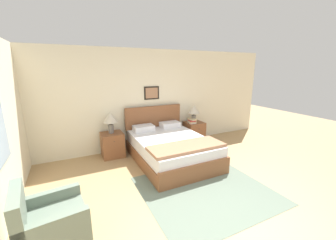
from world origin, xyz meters
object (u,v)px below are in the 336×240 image
(table_lamp_by_door, at_px, (194,110))
(table_lamp_near_window, at_px, (110,119))
(nightstand_by_door, at_px, (194,132))
(nightstand_near_window, at_px, (113,145))
(armchair, at_px, (50,226))
(bed, at_px, (171,148))

(table_lamp_by_door, bearing_deg, table_lamp_near_window, 180.00)
(nightstand_by_door, distance_m, table_lamp_by_door, 0.65)
(nightstand_near_window, xyz_separation_m, table_lamp_near_window, (-0.00, 0.02, 0.65))
(armchair, bearing_deg, nightstand_near_window, 145.86)
(table_lamp_near_window, bearing_deg, bed, -35.62)
(nightstand_by_door, xyz_separation_m, table_lamp_by_door, (-0.01, 0.02, 0.65))
(nightstand_near_window, bearing_deg, armchair, -117.05)
(bed, relative_size, nightstand_near_window, 3.65)
(nightstand_near_window, height_order, table_lamp_near_window, table_lamp_near_window)
(bed, height_order, table_lamp_near_window, bed)
(nightstand_near_window, bearing_deg, table_lamp_near_window, 101.37)
(armchair, distance_m, table_lamp_near_window, 2.76)
(bed, bearing_deg, nightstand_by_door, 35.00)
(table_lamp_near_window, bearing_deg, nightstand_near_window, -78.63)
(table_lamp_by_door, bearing_deg, nightstand_by_door, -68.05)
(bed, distance_m, nightstand_by_door, 1.44)
(bed, bearing_deg, armchair, -147.12)
(armchair, xyz_separation_m, nightstand_by_door, (3.57, 2.37, 0.01))
(nightstand_by_door, bearing_deg, table_lamp_near_window, 179.46)
(table_lamp_near_window, height_order, table_lamp_by_door, same)
(nightstand_by_door, height_order, table_lamp_by_door, table_lamp_by_door)
(armchair, xyz_separation_m, table_lamp_by_door, (3.56, 2.39, 0.66))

